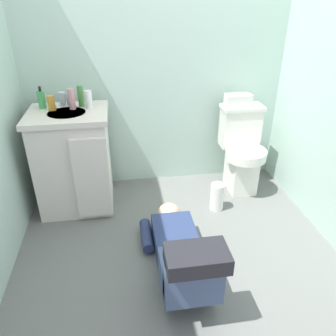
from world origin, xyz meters
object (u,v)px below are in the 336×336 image
(paper_towel_roll, at_px, (217,197))
(bottle_white, at_px, (89,100))
(tissue_box, at_px, (238,100))
(bottle_amber, at_px, (51,103))
(bottle_clear, at_px, (62,99))
(faucet, at_px, (68,100))
(vanity_cabinet, at_px, (74,160))
(toilet, at_px, (242,151))
(person_plumber, at_px, (181,253))
(bottle_pink, at_px, (72,99))
(bottle_green, at_px, (81,96))
(soap_dispenser, at_px, (42,99))

(paper_towel_roll, bearing_deg, bottle_white, 162.31)
(tissue_box, height_order, bottle_white, bottle_white)
(bottle_amber, distance_m, bottle_clear, 0.12)
(bottle_clear, height_order, bottle_white, bottle_white)
(faucet, distance_m, paper_towel_roll, 1.42)
(bottle_white, bearing_deg, vanity_cabinet, -160.62)
(bottle_clear, bearing_deg, toilet, -3.41)
(paper_towel_roll, bearing_deg, bottle_amber, 165.88)
(vanity_cabinet, relative_size, bottle_clear, 7.53)
(bottle_amber, distance_m, paper_towel_roll, 1.49)
(person_plumber, xyz_separation_m, paper_towel_roll, (0.43, 0.67, -0.06))
(faucet, xyz_separation_m, bottle_pink, (0.04, -0.08, 0.03))
(bottle_green, distance_m, paper_towel_roll, 1.35)
(person_plumber, height_order, bottle_amber, bottle_amber)
(tissue_box, relative_size, bottle_clear, 2.02)
(faucet, xyz_separation_m, bottle_white, (0.17, -0.09, 0.02))
(bottle_green, relative_size, paper_towel_roll, 0.72)
(bottle_white, bearing_deg, soap_dispenser, 168.98)
(faucet, relative_size, soap_dispenser, 0.60)
(person_plumber, relative_size, paper_towel_roll, 4.54)
(soap_dispenser, xyz_separation_m, bottle_green, (0.29, -0.01, 0.02))
(toilet, relative_size, bottle_white, 5.40)
(soap_dispenser, bearing_deg, person_plumber, -49.60)
(tissue_box, height_order, bottle_green, bottle_green)
(toilet, height_order, vanity_cabinet, vanity_cabinet)
(bottle_white, bearing_deg, bottle_green, 134.71)
(toilet, height_order, soap_dispenser, soap_dispenser)
(tissue_box, xyz_separation_m, bottle_white, (-1.23, -0.10, 0.09))
(vanity_cabinet, xyz_separation_m, tissue_box, (1.39, 0.16, 0.38))
(bottle_amber, height_order, bottle_green, bottle_green)
(vanity_cabinet, bearing_deg, toilet, 2.67)
(faucet, relative_size, paper_towel_roll, 0.43)
(vanity_cabinet, xyz_separation_m, bottle_white, (0.16, 0.06, 0.47))
(person_plumber, xyz_separation_m, bottle_pink, (-0.66, 0.99, 0.72))
(faucet, bearing_deg, paper_towel_roll, -19.34)
(vanity_cabinet, height_order, tissue_box, tissue_box)
(toilet, xyz_separation_m, soap_dispenser, (-1.63, 0.06, 0.52))
(vanity_cabinet, bearing_deg, bottle_amber, 151.85)
(faucet, height_order, soap_dispenser, soap_dispenser)
(soap_dispenser, relative_size, bottle_pink, 1.05)
(tissue_box, bearing_deg, paper_towel_roll, -121.88)
(tissue_box, height_order, bottle_pink, bottle_pink)
(vanity_cabinet, bearing_deg, soap_dispenser, 146.90)
(faucet, height_order, paper_towel_roll, faucet)
(soap_dispenser, bearing_deg, bottle_white, -11.02)
(toilet, height_order, person_plumber, toilet)
(tissue_box, bearing_deg, bottle_amber, -176.31)
(person_plumber, bearing_deg, bottle_green, 119.90)
(bottle_white, bearing_deg, bottle_amber, 179.20)
(vanity_cabinet, xyz_separation_m, bottle_pink, (0.04, 0.06, 0.48))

